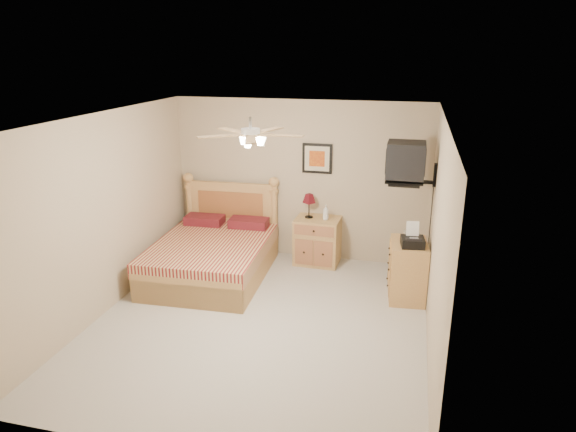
# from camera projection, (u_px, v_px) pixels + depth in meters

# --- Properties ---
(floor) EXTENTS (4.50, 4.50, 0.00)m
(floor) POSITION_uv_depth(u_px,v_px,m) (260.00, 322.00, 6.33)
(floor) COLOR #A59E95
(floor) RESTS_ON ground
(ceiling) EXTENTS (4.00, 4.50, 0.04)m
(ceiling) POSITION_uv_depth(u_px,v_px,m) (256.00, 118.00, 5.55)
(ceiling) COLOR white
(ceiling) RESTS_ON ground
(wall_back) EXTENTS (4.00, 0.04, 2.50)m
(wall_back) POSITION_uv_depth(u_px,v_px,m) (300.00, 181.00, 8.02)
(wall_back) COLOR tan
(wall_back) RESTS_ON ground
(wall_front) EXTENTS (4.00, 0.04, 2.50)m
(wall_front) POSITION_uv_depth(u_px,v_px,m) (171.00, 323.00, 3.87)
(wall_front) COLOR tan
(wall_front) RESTS_ON ground
(wall_left) EXTENTS (0.04, 4.50, 2.50)m
(wall_left) POSITION_uv_depth(u_px,v_px,m) (105.00, 214.00, 6.40)
(wall_left) COLOR tan
(wall_left) RESTS_ON ground
(wall_right) EXTENTS (0.04, 4.50, 2.50)m
(wall_right) POSITION_uv_depth(u_px,v_px,m) (437.00, 242.00, 5.49)
(wall_right) COLOR tan
(wall_right) RESTS_ON ground
(bed) EXTENTS (1.62, 2.08, 1.31)m
(bed) POSITION_uv_depth(u_px,v_px,m) (210.00, 235.00, 7.41)
(bed) COLOR tan
(bed) RESTS_ON ground
(nightstand) EXTENTS (0.69, 0.53, 0.73)m
(nightstand) POSITION_uv_depth(u_px,v_px,m) (317.00, 241.00, 7.99)
(nightstand) COLOR #9F7641
(nightstand) RESTS_ON ground
(table_lamp) EXTENTS (0.23, 0.23, 0.38)m
(table_lamp) POSITION_uv_depth(u_px,v_px,m) (309.00, 206.00, 7.87)
(table_lamp) COLOR #590F19
(table_lamp) RESTS_ON nightstand
(lotion_bottle) EXTENTS (0.11, 0.11, 0.23)m
(lotion_bottle) POSITION_uv_depth(u_px,v_px,m) (326.00, 212.00, 7.80)
(lotion_bottle) COLOR white
(lotion_bottle) RESTS_ON nightstand
(framed_picture) EXTENTS (0.46, 0.04, 0.46)m
(framed_picture) POSITION_uv_depth(u_px,v_px,m) (317.00, 158.00, 7.82)
(framed_picture) COLOR black
(framed_picture) RESTS_ON wall_back
(dresser) EXTENTS (0.52, 0.71, 0.79)m
(dresser) POSITION_uv_depth(u_px,v_px,m) (408.00, 270.00, 6.86)
(dresser) COLOR #B17943
(dresser) RESTS_ON ground
(fax_machine) EXTENTS (0.33, 0.34, 0.31)m
(fax_machine) POSITION_uv_depth(u_px,v_px,m) (413.00, 235.00, 6.56)
(fax_machine) COLOR black
(fax_machine) RESTS_ON dresser
(magazine_lower) EXTENTS (0.23, 0.28, 0.02)m
(magazine_lower) POSITION_uv_depth(u_px,v_px,m) (405.00, 235.00, 6.96)
(magazine_lower) COLOR beige
(magazine_lower) RESTS_ON dresser
(magazine_upper) EXTENTS (0.27, 0.30, 0.02)m
(magazine_upper) POSITION_uv_depth(u_px,v_px,m) (406.00, 234.00, 6.96)
(magazine_upper) COLOR gray
(magazine_upper) RESTS_ON magazine_lower
(wall_tv) EXTENTS (0.56, 0.46, 0.58)m
(wall_tv) POSITION_uv_depth(u_px,v_px,m) (417.00, 163.00, 6.61)
(wall_tv) COLOR black
(wall_tv) RESTS_ON wall_right
(ceiling_fan) EXTENTS (1.14, 1.14, 0.28)m
(ceiling_fan) POSITION_uv_depth(u_px,v_px,m) (251.00, 134.00, 5.41)
(ceiling_fan) COLOR white
(ceiling_fan) RESTS_ON ceiling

